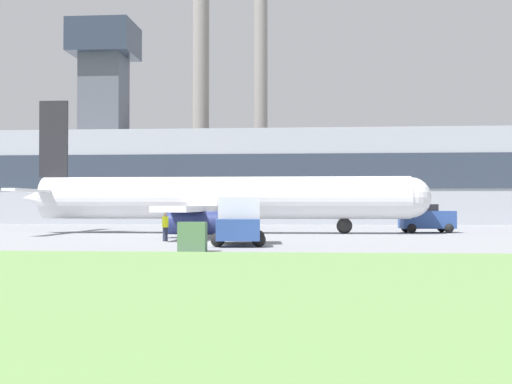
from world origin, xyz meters
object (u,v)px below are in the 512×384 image
(airplane, at_px, (218,199))
(ground_crew_person, at_px, (165,227))
(pushback_tug, at_px, (427,220))
(baggage_truck, at_px, (239,221))

(airplane, distance_m, ground_crew_person, 11.84)
(airplane, distance_m, pushback_tug, 15.69)
(airplane, height_order, baggage_truck, airplane)
(ground_crew_person, bearing_deg, pushback_tug, 40.28)
(pushback_tug, height_order, baggage_truck, baggage_truck)
(baggage_truck, height_order, ground_crew_person, baggage_truck)
(baggage_truck, bearing_deg, airplane, 102.31)
(airplane, bearing_deg, baggage_truck, -77.69)
(baggage_truck, relative_size, ground_crew_person, 3.52)
(baggage_truck, xyz_separation_m, ground_crew_person, (-4.53, 2.85, -0.38))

